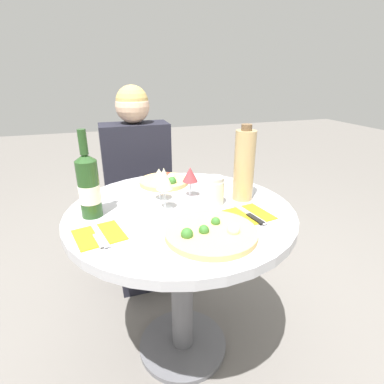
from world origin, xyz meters
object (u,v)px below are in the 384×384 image
(chair_behind_diner, at_px, (138,201))
(wine_bottle, at_px, (89,186))
(tall_carafe, at_px, (244,165))
(pizza_large, at_px, (211,232))
(dining_table, at_px, (181,241))
(seated_diner, at_px, (140,197))

(chair_behind_diner, distance_m, wine_bottle, 0.91)
(wine_bottle, relative_size, tall_carafe, 1.03)
(chair_behind_diner, xyz_separation_m, pizza_large, (0.11, -1.04, 0.31))
(wine_bottle, bearing_deg, dining_table, -6.88)
(dining_table, distance_m, chair_behind_diner, 0.82)
(chair_behind_diner, bearing_deg, dining_table, 94.98)
(chair_behind_diner, distance_m, tall_carafe, 0.97)
(chair_behind_diner, distance_m, seated_diner, 0.17)
(seated_diner, height_order, wine_bottle, seated_diner)
(dining_table, height_order, wine_bottle, wine_bottle)
(chair_behind_diner, height_order, wine_bottle, wine_bottle)
(pizza_large, relative_size, tall_carafe, 0.98)
(seated_diner, bearing_deg, pizza_large, 96.75)
(dining_table, bearing_deg, chair_behind_diner, 94.98)
(wine_bottle, bearing_deg, seated_diner, 67.13)
(dining_table, height_order, chair_behind_diner, chair_behind_diner)
(tall_carafe, bearing_deg, chair_behind_diner, 113.59)
(tall_carafe, bearing_deg, seated_diner, 118.05)
(dining_table, distance_m, pizza_large, 0.29)
(chair_behind_diner, xyz_separation_m, wine_bottle, (-0.26, -0.76, 0.41))
(wine_bottle, bearing_deg, tall_carafe, -2.45)
(dining_table, bearing_deg, pizza_large, -81.28)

